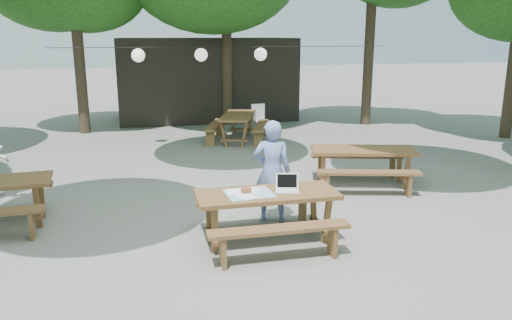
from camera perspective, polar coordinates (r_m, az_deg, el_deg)
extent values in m
plane|color=slate|center=(8.03, 0.83, -7.14)|extent=(80.00, 80.00, 0.00)
cube|color=black|center=(17.98, -5.73, 9.25)|extent=(6.00, 3.00, 2.80)
cube|color=#4C301B|center=(7.07, 1.29, -3.95)|extent=(2.00, 0.80, 0.06)
cube|color=#4C301B|center=(6.57, 2.69, -7.90)|extent=(1.90, 0.28, 0.05)
cube|color=#4C301B|center=(7.76, 0.08, -4.39)|extent=(1.90, 0.28, 0.05)
cube|color=#4C301B|center=(7.20, 1.27, -6.79)|extent=(1.70, 0.70, 0.69)
cube|color=#4C301B|center=(9.96, 12.14, 1.09)|extent=(2.14, 1.28, 0.06)
cube|color=#4C301B|center=(9.40, 12.74, -1.41)|extent=(1.91, 0.76, 0.05)
cube|color=#4C301B|center=(10.64, 11.45, 0.47)|extent=(1.91, 0.76, 0.05)
cube|color=#4C301B|center=(10.05, 12.03, -0.99)|extent=(1.82, 1.11, 0.69)
cube|color=#4C301B|center=(13.97, -2.09, 5.10)|extent=(1.40, 2.15, 0.06)
cube|color=#4C301B|center=(13.94, 0.57, 3.97)|extent=(0.87, 1.89, 0.05)
cube|color=#4C301B|center=(14.11, -4.70, 4.05)|extent=(0.87, 1.89, 0.05)
cube|color=#4C301B|center=(14.03, -2.08, 3.59)|extent=(1.21, 1.83, 0.69)
imported|color=#7189CF|center=(7.88, 1.84, -1.30)|extent=(0.69, 0.56, 1.64)
cube|color=silver|center=(14.89, 0.64, 4.43)|extent=(0.55, 0.55, 0.04)
cube|color=silver|center=(15.02, 0.24, 5.52)|extent=(0.43, 0.17, 0.48)
cube|color=silver|center=(14.93, 0.64, 3.64)|extent=(0.53, 0.53, 0.38)
cube|color=white|center=(7.11, 3.58, -3.54)|extent=(0.38, 0.31, 0.02)
cube|color=white|center=(7.19, 3.57, -2.38)|extent=(0.33, 0.14, 0.23)
cube|color=black|center=(7.18, 3.57, -2.40)|extent=(0.28, 0.11, 0.19)
cube|color=teal|center=(7.00, -0.79, -3.83)|extent=(0.69, 0.60, 0.01)
cube|color=white|center=(6.89, -1.25, -4.10)|extent=(0.29, 0.35, 0.00)
cube|color=white|center=(7.10, -0.42, -3.52)|extent=(0.31, 0.36, 0.00)
cube|color=white|center=(7.05, -2.49, -3.65)|extent=(0.24, 0.31, 0.00)
cube|color=brown|center=(7.00, -1.13, -3.49)|extent=(0.13, 0.09, 0.06)
cylinder|color=black|center=(13.46, -3.29, 12.79)|extent=(9.00, 0.02, 0.02)
sphere|color=white|center=(13.27, -13.31, 11.56)|extent=(0.34, 0.34, 0.34)
sphere|color=white|center=(13.37, -6.30, 11.86)|extent=(0.34, 0.34, 0.34)
sphere|color=white|center=(13.65, 0.53, 11.99)|extent=(0.34, 0.34, 0.34)
cylinder|color=#2D2319|center=(15.87, -19.54, 10.73)|extent=(0.32, 0.32, 4.37)
cylinder|color=#2D2319|center=(16.52, -3.35, 11.88)|extent=(0.32, 0.32, 4.53)
cylinder|color=#2D2319|center=(16.92, 12.83, 12.83)|extent=(0.32, 0.32, 5.25)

